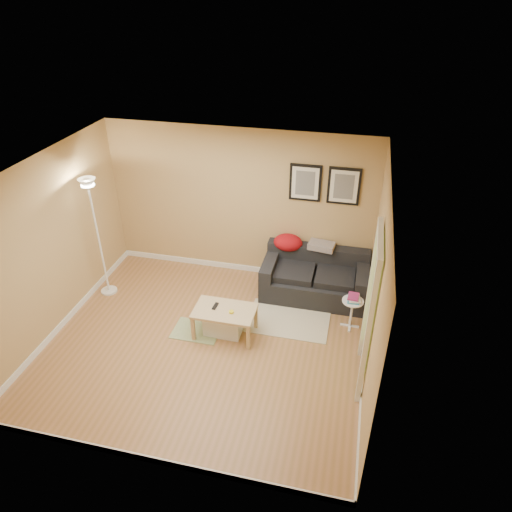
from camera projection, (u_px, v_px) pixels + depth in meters
The scene contains 25 objects.
floor at pixel (206, 342), 6.78m from camera, with size 4.50×4.50×0.00m, color #A57046.
ceiling at pixel (194, 174), 5.42m from camera, with size 4.50×4.50×0.00m, color white.
wall_back at pixel (240, 204), 7.76m from camera, with size 4.50×4.50×0.00m, color tan.
wall_front at pixel (132, 378), 4.44m from camera, with size 4.50×4.50×0.00m, color tan.
wall_left at pixel (49, 248), 6.54m from camera, with size 4.00×4.00×0.00m, color tan.
wall_right at pixel (376, 291), 5.66m from camera, with size 4.00×4.00×0.00m, color tan.
baseboard_back at pixel (241, 267), 8.40m from camera, with size 4.50×0.02×0.10m, color white.
baseboard_front at pixel (148, 459), 5.10m from camera, with size 4.50×0.02×0.10m, color white.
baseboard_left at pixel (68, 317), 7.19m from camera, with size 0.02×4.00×0.10m, color white.
baseboard_right at pixel (362, 365), 6.31m from camera, with size 0.02×4.00×0.10m, color white.
sofa at pixel (315, 276), 7.58m from camera, with size 1.70×0.90×0.75m, color black, non-canonical shape.
red_throw at pixel (288, 242), 7.73m from camera, with size 0.48×0.36×0.28m, color #A90F1A, non-canonical shape.
plaid_throw at pixel (321, 246), 7.62m from camera, with size 0.42×0.26×0.10m, color tan, non-canonical shape.
framed_print_left at pixel (305, 183), 7.26m from camera, with size 0.50×0.04×0.60m, color black, non-canonical shape.
framed_print_right at pixel (344, 186), 7.15m from camera, with size 0.50×0.04×0.60m, color black, non-canonical shape.
area_rug at pixel (288, 320), 7.20m from camera, with size 1.25×0.85×0.01m, color beige.
green_runner at pixel (197, 331), 6.99m from camera, with size 0.70×0.50×0.01m, color #668C4C.
coffee_table at pixel (225, 322), 6.83m from camera, with size 0.89×0.55×0.45m, color tan, non-canonical shape.
remote_control at pixel (215, 306), 6.77m from camera, with size 0.05×0.16×0.02m, color black.
tape_roll at pixel (231, 312), 6.64m from camera, with size 0.07×0.07×0.03m, color yellow.
storage_bin at pixel (224, 322), 6.90m from camera, with size 0.56×0.41×0.35m, color white, non-canonical shape.
side_table at pixel (351, 314), 6.95m from camera, with size 0.32×0.32×0.49m, color white, non-canonical shape.
book_stack at pixel (354, 298), 6.82m from camera, with size 0.17×0.23×0.07m, color teal, non-canonical shape.
floor_lamp at pixel (99, 242), 7.35m from camera, with size 0.27×0.27×2.04m, color white, non-canonical shape.
doorway at pixel (368, 315), 5.69m from camera, with size 0.12×1.01×2.13m, color white, non-canonical shape.
Camera 1 is at (1.88, -4.81, 4.62)m, focal length 32.56 mm.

